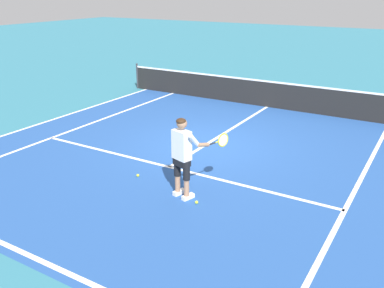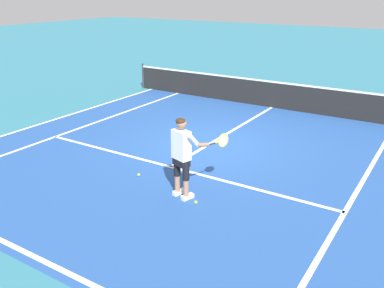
% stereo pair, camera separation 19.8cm
% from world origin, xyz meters
% --- Properties ---
extents(ground_plane, '(80.00, 80.00, 0.00)m').
position_xyz_m(ground_plane, '(0.00, 0.00, 0.00)').
color(ground_plane, teal).
extents(court_inner_surface, '(10.98, 10.95, 0.00)m').
position_xyz_m(court_inner_surface, '(0.00, -0.67, 0.00)').
color(court_inner_surface, '#234C93').
rests_on(court_inner_surface, ground).
extents(line_baseline, '(10.98, 0.10, 0.01)m').
position_xyz_m(line_baseline, '(0.00, -5.95, 0.00)').
color(line_baseline, white).
rests_on(line_baseline, ground).
extents(line_service, '(8.23, 0.10, 0.01)m').
position_xyz_m(line_service, '(0.00, -1.79, 0.00)').
color(line_service, white).
rests_on(line_service, ground).
extents(line_centre_service, '(0.10, 6.40, 0.01)m').
position_xyz_m(line_centre_service, '(0.00, 1.41, 0.00)').
color(line_centre_service, white).
rests_on(line_centre_service, ground).
extents(line_singles_left, '(0.10, 10.55, 0.01)m').
position_xyz_m(line_singles_left, '(-4.12, -0.67, 0.00)').
color(line_singles_left, white).
rests_on(line_singles_left, ground).
extents(line_singles_right, '(0.10, 10.55, 0.01)m').
position_xyz_m(line_singles_right, '(4.12, -0.67, 0.00)').
color(line_singles_right, white).
rests_on(line_singles_right, ground).
extents(line_doubles_left, '(0.10, 10.55, 0.01)m').
position_xyz_m(line_doubles_left, '(-5.49, -0.67, 0.00)').
color(line_doubles_left, white).
rests_on(line_doubles_left, ground).
extents(tennis_net, '(11.96, 0.08, 1.07)m').
position_xyz_m(tennis_net, '(0.00, 4.61, 0.50)').
color(tennis_net, '#333338').
rests_on(tennis_net, ground).
extents(tennis_player, '(0.88, 1.03, 1.71)m').
position_xyz_m(tennis_player, '(1.11, -2.92, 0.99)').
color(tennis_player, white).
rests_on(tennis_player, ground).
extents(tennis_ball_near_feet, '(0.07, 0.07, 0.07)m').
position_xyz_m(tennis_ball_near_feet, '(1.49, -3.04, 0.03)').
color(tennis_ball_near_feet, '#CCE02D').
rests_on(tennis_ball_near_feet, ground).
extents(tennis_ball_by_baseline, '(0.07, 0.07, 0.07)m').
position_xyz_m(tennis_ball_by_baseline, '(-0.32, -2.62, 0.03)').
color(tennis_ball_by_baseline, '#CCE02D').
rests_on(tennis_ball_by_baseline, ground).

